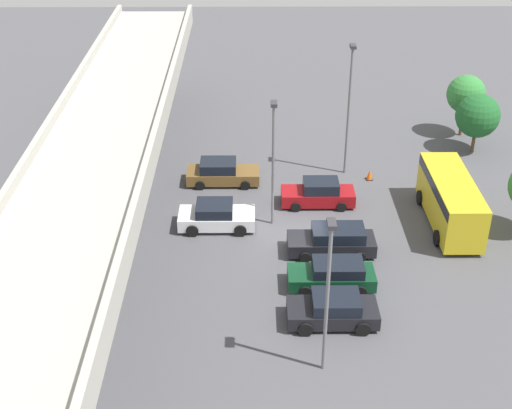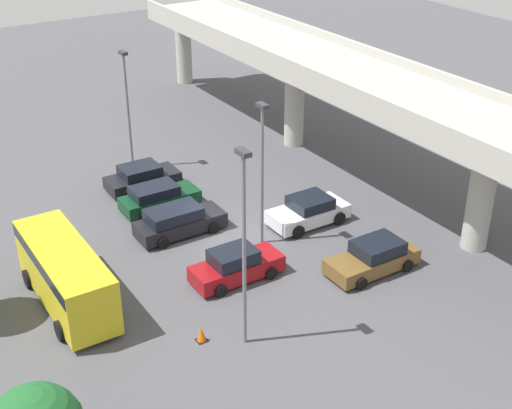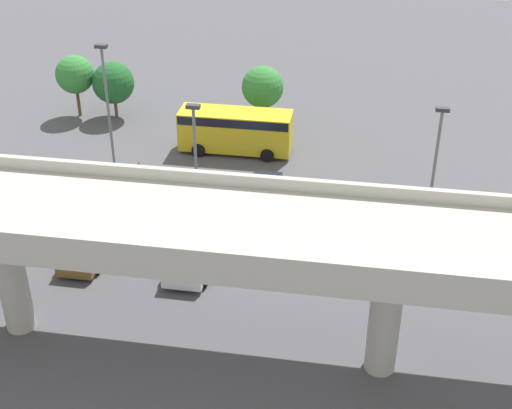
% 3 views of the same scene
% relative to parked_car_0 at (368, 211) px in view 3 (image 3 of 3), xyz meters
% --- Properties ---
extents(ground_plane, '(104.02, 104.02, 0.00)m').
position_rel_parked_car_0_xyz_m(ground_plane, '(7.24, 1.06, -0.72)').
color(ground_plane, '#4C4C51').
extents(highway_overpass, '(49.85, 6.01, 7.22)m').
position_rel_parked_car_0_xyz_m(highway_overpass, '(7.24, 11.62, 5.12)').
color(highway_overpass, '#ADAAA0').
rests_on(highway_overpass, ground_plane).
extents(parked_car_0, '(2.19, 4.31, 1.50)m').
position_rel_parked_car_0_xyz_m(parked_car_0, '(0.00, 0.00, 0.00)').
color(parked_car_0, black).
rests_on(parked_car_0, ground_plane).
extents(parked_car_1, '(2.05, 4.43, 1.46)m').
position_rel_parked_car_0_xyz_m(parked_car_1, '(2.86, -0.28, -0.01)').
color(parked_car_1, '#0C381E').
rests_on(parked_car_1, ground_plane).
extents(parked_car_2, '(2.10, 4.78, 1.57)m').
position_rel_parked_car_0_xyz_m(parked_car_2, '(6.01, -0.61, 0.03)').
color(parked_car_2, black).
rests_on(parked_car_2, ground_plane).
extents(parked_car_3, '(2.26, 4.42, 1.54)m').
position_rel_parked_car_0_xyz_m(parked_car_3, '(8.74, 5.90, 0.01)').
color(parked_car_3, silver).
rests_on(parked_car_3, ground_plane).
extents(parked_car_4, '(1.97, 4.47, 1.62)m').
position_rel_parked_car_0_xyz_m(parked_car_4, '(11.36, -0.26, 0.02)').
color(parked_car_4, maroon).
rests_on(parked_car_4, ground_plane).
extents(parked_car_5, '(2.15, 4.66, 1.54)m').
position_rel_parked_car_0_xyz_m(parked_car_5, '(14.26, 5.77, -0.00)').
color(parked_car_5, brown).
rests_on(parked_car_5, ground_plane).
extents(shuttle_bus, '(7.45, 2.59, 2.85)m').
position_rel_parked_car_0_xyz_m(shuttle_bus, '(9.04, -7.69, 0.98)').
color(shuttle_bus, gold).
rests_on(shuttle_bus, ground_plane).
extents(lamp_post_near_aisle, '(0.70, 0.35, 7.61)m').
position_rel_parked_car_0_xyz_m(lamp_post_near_aisle, '(9.14, 2.63, 3.77)').
color(lamp_post_near_aisle, slate).
rests_on(lamp_post_near_aisle, ground_plane).
extents(lamp_post_mid_lot, '(0.70, 0.35, 7.52)m').
position_rel_parked_car_0_xyz_m(lamp_post_mid_lot, '(-3.17, 0.75, 3.72)').
color(lamp_post_mid_lot, slate).
rests_on(lamp_post_mid_lot, ground_plane).
extents(lamp_post_by_overpass, '(0.70, 0.35, 8.74)m').
position_rel_parked_car_0_xyz_m(lamp_post_by_overpass, '(15.65, -2.39, 4.35)').
color(lamp_post_by_overpass, slate).
rests_on(lamp_post_by_overpass, ground_plane).
extents(tree_front_left, '(2.96, 2.96, 4.52)m').
position_rel_parked_car_0_xyz_m(tree_front_left, '(7.90, -11.94, 2.32)').
color(tree_front_left, brown).
rests_on(tree_front_left, ground_plane).
extents(tree_front_centre, '(3.05, 3.05, 4.23)m').
position_rel_parked_car_0_xyz_m(tree_front_centre, '(18.86, -11.83, 1.98)').
color(tree_front_centre, brown).
rests_on(tree_front_centre, ground_plane).
extents(tree_front_right, '(2.78, 2.78, 4.61)m').
position_rel_parked_car_0_xyz_m(tree_front_right, '(21.67, -11.70, 2.49)').
color(tree_front_right, brown).
rests_on(tree_front_right, ground_plane).
extents(traffic_cone, '(0.44, 0.44, 0.70)m').
position_rel_parked_car_0_xyz_m(traffic_cone, '(14.62, -3.90, -0.39)').
color(traffic_cone, black).
rests_on(traffic_cone, ground_plane).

